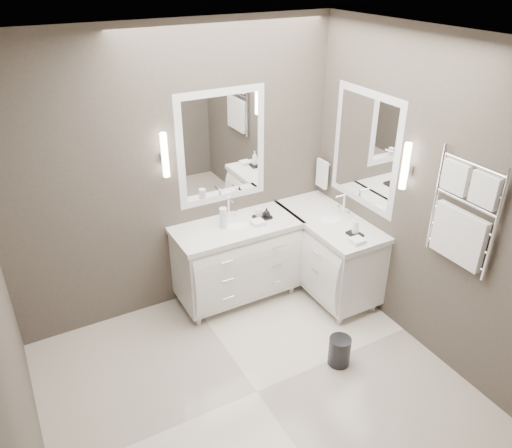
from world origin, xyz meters
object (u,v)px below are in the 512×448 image
vanity_right (328,250)px  waste_bin (339,351)px  vanity_back (237,257)px  towel_ladder (462,218)px

vanity_right → waste_bin: vanity_right is taller
vanity_back → waste_bin: (0.33, -1.28, -0.35)m
vanity_back → towel_ladder: 2.16m
vanity_right → waste_bin: bearing=-119.5°
vanity_back → waste_bin: vanity_back is taller
vanity_back → waste_bin: size_ratio=4.65×
towel_ladder → waste_bin: towel_ladder is taller
towel_ladder → waste_bin: (-0.77, 0.34, -1.26)m
vanity_right → towel_ladder: (0.23, -1.30, 0.91)m
vanity_back → towel_ladder: towel_ladder is taller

